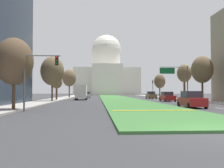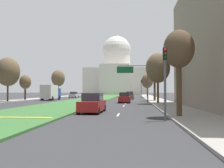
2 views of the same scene
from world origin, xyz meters
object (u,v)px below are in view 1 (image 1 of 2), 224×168
traffic_light_near_left (34,69)px  sedan_far_horizon (87,95)px  sedan_distant (151,95)px  street_tree_right_mid (202,70)px  overhead_guide_sign (177,76)px  street_tree_left_far (57,82)px  sedan_lead_stopped (191,100)px  street_tree_left_mid (52,71)px  street_tree_right_far (184,74)px  sedan_midblock (167,97)px  street_tree_left_near (14,62)px  street_tree_left_distant (69,78)px  capitol_building (106,72)px  box_truck_delivery (81,92)px  street_tree_right_distant (160,81)px  traffic_light_far_right (153,86)px

traffic_light_near_left → sedan_far_horizon: bearing=86.5°
sedan_distant → street_tree_right_mid: bearing=-75.9°
overhead_guide_sign → street_tree_left_far: 24.12m
sedan_lead_stopped → street_tree_left_mid: bearing=136.8°
street_tree_right_far → street_tree_left_far: bearing=178.6°
traffic_light_near_left → street_tree_right_far: (24.07, 28.14, 1.75)m
street_tree_right_mid → sedan_midblock: bearing=150.7°
sedan_midblock → sedan_far_horizon: bearing=121.3°
street_tree_right_mid → sedan_lead_stopped: size_ratio=1.76×
street_tree_left_near → street_tree_left_distant: 47.54m
capitol_building → street_tree_right_far: size_ratio=4.38×
traffic_light_near_left → street_tree_left_near: (-2.09, 0.97, 0.81)m
street_tree_left_distant → street_tree_left_far: bearing=-91.1°
sedan_distant → street_tree_left_mid: bearing=-143.2°
box_truck_delivery → street_tree_right_distant: bearing=38.7°
street_tree_left_mid → street_tree_right_distant: (25.99, 25.93, -0.71)m
capitol_building → traffic_light_far_right: 59.38m
overhead_guide_sign → sedan_far_horizon: 31.06m
street_tree_right_far → sedan_midblock: bearing=-130.1°
sedan_midblock → box_truck_delivery: box_truck_delivery is taller
street_tree_left_far → box_truck_delivery: street_tree_left_far is taller
overhead_guide_sign → street_tree_left_near: bearing=-137.3°
capitol_building → box_truck_delivery: capitol_building is taller
traffic_light_near_left → street_tree_right_mid: size_ratio=0.66×
traffic_light_far_right → sedan_lead_stopped: size_ratio=1.17×
capitol_building → overhead_guide_sign: 85.86m
traffic_light_near_left → sedan_midblock: size_ratio=1.20×
sedan_lead_stopped → overhead_guide_sign: bearing=76.4°
overhead_guide_sign → street_tree_left_far: size_ratio=1.22×
sedan_lead_stopped → sedan_far_horizon: sedan_lead_stopped is taller
street_tree_left_near → street_tree_right_distant: bearing=60.8°
capitol_building → street_tree_right_far: 80.01m
traffic_light_near_left → box_truck_delivery: (2.36, 30.14, -2.12)m
traffic_light_far_right → sedan_midblock: size_ratio=1.20×
overhead_guide_sign → street_tree_left_near: (-22.50, -20.80, -0.03)m
street_tree_left_mid → street_tree_left_distant: 27.12m
capitol_building → sedan_lead_stopped: capitol_building is taller
street_tree_right_distant → sedan_far_horizon: 21.28m
box_truck_delivery → overhead_guide_sign: bearing=-24.9°
street_tree_right_far → capitol_building: bearing=99.7°
sedan_distant → sedan_far_horizon: (-16.15, 9.87, -0.04)m
box_truck_delivery → sedan_midblock: bearing=-28.3°
street_tree_left_mid → sedan_distant: size_ratio=1.83×
street_tree_right_distant → sedan_lead_stopped: (-7.63, -43.15, -3.82)m
street_tree_right_distant → box_truck_delivery: bearing=-141.3°
street_tree_right_distant → box_truck_delivery: 27.61m
overhead_guide_sign → street_tree_left_distant: bearing=130.3°
overhead_guide_sign → sedan_distant: (-1.42, 15.47, -3.80)m
traffic_light_far_right → street_tree_right_distant: (1.62, -1.83, 1.37)m
street_tree_left_distant → sedan_distant: size_ratio=1.87×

